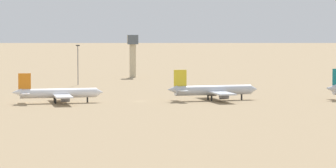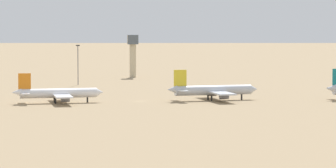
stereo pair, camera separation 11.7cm
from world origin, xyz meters
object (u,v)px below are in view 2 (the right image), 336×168
(parked_jet_yellow_3, at_px, (212,90))
(control_tower, at_px, (133,52))
(parked_jet_orange_2, at_px, (58,93))
(light_pole_mid, at_px, (78,62))

(parked_jet_yellow_3, relative_size, control_tower, 1.65)
(parked_jet_orange_2, xyz_separation_m, control_tower, (36.78, 132.22, 9.15))
(parked_jet_orange_2, height_order, light_pole_mid, light_pole_mid)
(parked_jet_orange_2, bearing_deg, control_tower, 68.50)
(light_pole_mid, bearing_deg, control_tower, 59.23)
(parked_jet_orange_2, relative_size, control_tower, 1.56)
(parked_jet_orange_2, distance_m, parked_jet_yellow_3, 56.58)
(parked_jet_yellow_3, bearing_deg, parked_jet_orange_2, 174.92)
(control_tower, relative_size, light_pole_mid, 1.18)
(parked_jet_yellow_3, relative_size, light_pole_mid, 1.95)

